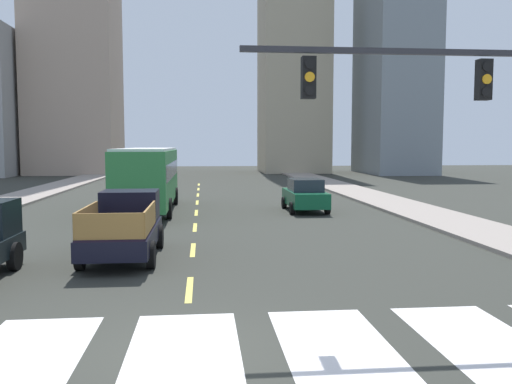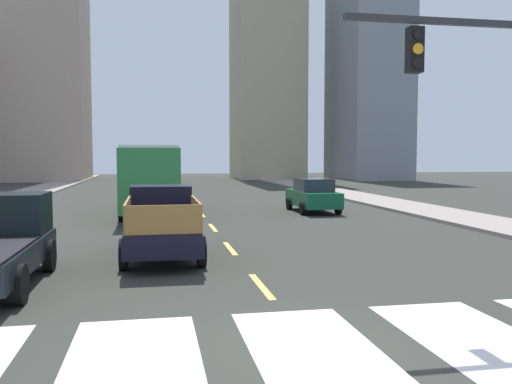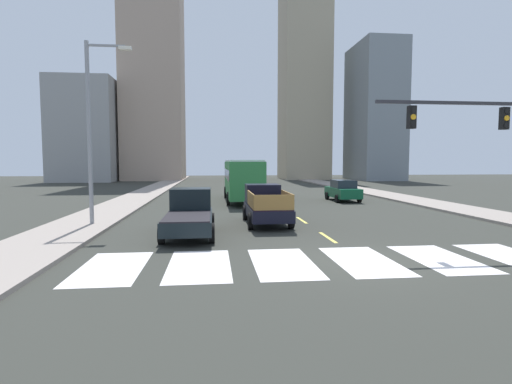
{
  "view_description": "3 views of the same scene",
  "coord_description": "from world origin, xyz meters",
  "px_view_note": "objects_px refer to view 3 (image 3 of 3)",
  "views": [
    {
      "loc": [
        0.34,
        -9.12,
        3.51
      ],
      "look_at": [
        2.63,
        14.22,
        1.47
      ],
      "focal_mm": 38.33,
      "sensor_mm": 36.0,
      "label": 1
    },
    {
      "loc": [
        -2.33,
        -7.69,
        2.89
      ],
      "look_at": [
        2.15,
        16.04,
        1.27
      ],
      "focal_mm": 38.26,
      "sensor_mm": 36.0,
      "label": 2
    },
    {
      "loc": [
        -4.84,
        -12.27,
        3.22
      ],
      "look_at": [
        -2.72,
        7.26,
        1.71
      ],
      "focal_mm": 27.91,
      "sensor_mm": 36.0,
      "label": 3
    }
  ],
  "objects_px": {
    "pickup_stakebed": "(265,205)",
    "pickup_dark": "(190,214)",
    "sedan_near_left": "(343,190)",
    "city_bus": "(242,177)",
    "streetlight_left": "(92,126)"
  },
  "relations": [
    {
      "from": "pickup_dark",
      "to": "streetlight_left",
      "type": "xyz_separation_m",
      "value": [
        -4.79,
        2.64,
        4.05
      ]
    },
    {
      "from": "pickup_dark",
      "to": "sedan_near_left",
      "type": "distance_m",
      "value": 17.93
    },
    {
      "from": "pickup_stakebed",
      "to": "sedan_near_left",
      "type": "relative_size",
      "value": 1.18
    },
    {
      "from": "pickup_stakebed",
      "to": "pickup_dark",
      "type": "bearing_deg",
      "value": -141.66
    },
    {
      "from": "streetlight_left",
      "to": "pickup_dark",
      "type": "bearing_deg",
      "value": -28.86
    },
    {
      "from": "streetlight_left",
      "to": "pickup_stakebed",
      "type": "bearing_deg",
      "value": 1.79
    },
    {
      "from": "city_bus",
      "to": "pickup_dark",
      "type": "bearing_deg",
      "value": -104.6
    },
    {
      "from": "pickup_dark",
      "to": "city_bus",
      "type": "xyz_separation_m",
      "value": [
        3.39,
        14.32,
        1.03
      ]
    },
    {
      "from": "pickup_dark",
      "to": "city_bus",
      "type": "height_order",
      "value": "city_bus"
    },
    {
      "from": "pickup_dark",
      "to": "sedan_near_left",
      "type": "xyz_separation_m",
      "value": [
        11.58,
        13.69,
        -0.06
      ]
    },
    {
      "from": "pickup_stakebed",
      "to": "city_bus",
      "type": "xyz_separation_m",
      "value": [
        -0.38,
        11.41,
        1.02
      ]
    },
    {
      "from": "pickup_stakebed",
      "to": "pickup_dark",
      "type": "relative_size",
      "value": 1.0
    },
    {
      "from": "pickup_stakebed",
      "to": "streetlight_left",
      "type": "bearing_deg",
      "value": -177.5
    },
    {
      "from": "pickup_stakebed",
      "to": "pickup_dark",
      "type": "distance_m",
      "value": 4.76
    },
    {
      "from": "streetlight_left",
      "to": "sedan_near_left",
      "type": "bearing_deg",
      "value": 34.03
    }
  ]
}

